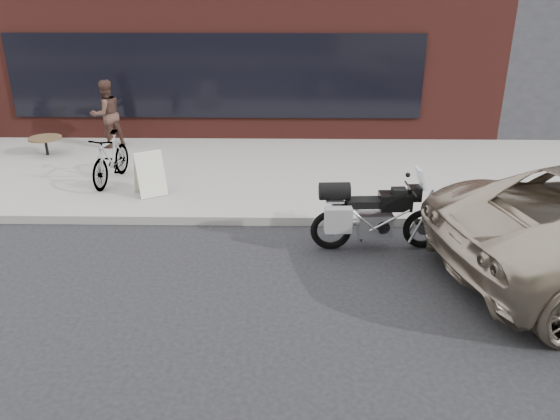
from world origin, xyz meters
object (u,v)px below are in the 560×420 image
at_px(bicycle_rear, 111,158).
at_px(cafe_table, 45,139).
at_px(motorcycle, 370,215).
at_px(cafe_patron_left, 106,114).
at_px(sandwich_sign, 149,173).

xyz_separation_m(bicycle_rear, cafe_table, (-2.05, 1.79, -0.11)).
height_order(motorcycle, cafe_table, motorcycle).
relative_size(cafe_table, cafe_patron_left, 0.46).
bearing_deg(sandwich_sign, cafe_table, 108.50).
bearing_deg(cafe_table, bicycle_rear, -41.16).
height_order(motorcycle, cafe_patron_left, cafe_patron_left).
xyz_separation_m(motorcycle, cafe_patron_left, (-5.52, 5.05, 0.38)).
xyz_separation_m(bicycle_rear, cafe_patron_left, (-0.83, 2.51, 0.30)).
xyz_separation_m(sandwich_sign, cafe_patron_left, (-1.73, 3.14, 0.38)).
distance_m(motorcycle, cafe_table, 8.01).
height_order(bicycle_rear, cafe_patron_left, cafe_patron_left).
bearing_deg(motorcycle, bicycle_rear, 148.59).
distance_m(bicycle_rear, cafe_table, 2.73).
bearing_deg(sandwich_sign, cafe_patron_left, 86.75).
height_order(sandwich_sign, cafe_patron_left, cafe_patron_left).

